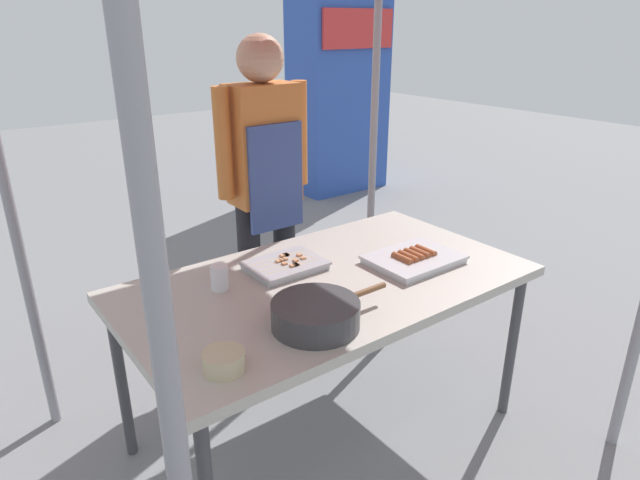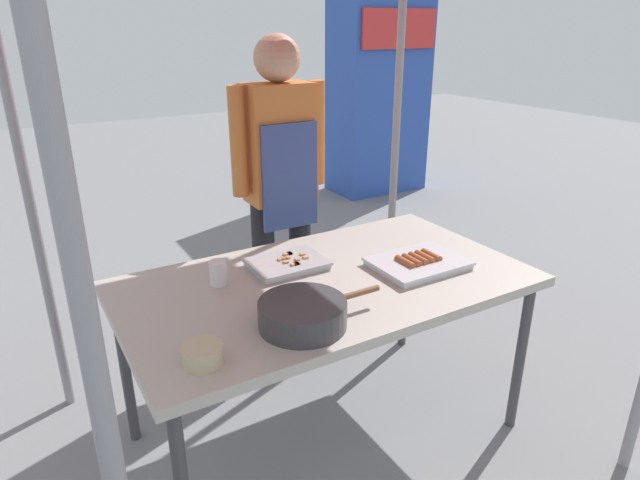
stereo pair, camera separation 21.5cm
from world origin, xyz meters
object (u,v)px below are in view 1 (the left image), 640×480
condiment_bowl (224,361)px  vendor_woman (265,174)px  cooking_wok (316,313)px  tray_grilled_sausages (414,259)px  stall_table (327,291)px  tray_meat_skewers (285,265)px  neighbor_stall_left (338,91)px  drink_cup_near_edge (219,277)px

condiment_bowl → vendor_woman: 1.37m
cooking_wok → condiment_bowl: 0.36m
tray_grilled_sausages → vendor_woman: 0.92m
stall_table → cooking_wok: 0.38m
tray_grilled_sausages → tray_meat_skewers: bearing=149.9°
stall_table → condiment_bowl: bearing=-153.7°
tray_grilled_sausages → condiment_bowl: 1.02m
tray_meat_skewers → cooking_wok: 0.48m
cooking_wok → neighbor_stall_left: 4.25m
tray_meat_skewers → vendor_woman: 0.70m
tray_meat_skewers → condiment_bowl: size_ratio=2.45×
tray_grilled_sausages → drink_cup_near_edge: bearing=160.6°
tray_grilled_sausages → cooking_wok: bearing=-165.0°
drink_cup_near_edge → cooking_wok: bearing=-73.8°
vendor_woman → neighbor_stall_left: neighbor_stall_left is taller
cooking_wok → tray_grilled_sausages: bearing=15.0°
drink_cup_near_edge → tray_grilled_sausages: bearing=-19.4°
tray_meat_skewers → condiment_bowl: 0.72m
vendor_woman → neighbor_stall_left: size_ratio=0.81×
drink_cup_near_edge → condiment_bowl: bearing=-115.9°
cooking_wok → tray_meat_skewers: bearing=68.9°
condiment_bowl → vendor_woman: bearing=53.2°
cooking_wok → drink_cup_near_edge: 0.46m
tray_grilled_sausages → condiment_bowl: size_ratio=2.98×
stall_table → vendor_woman: size_ratio=0.97×
stall_table → vendor_woman: 0.85m
tray_grilled_sausages → drink_cup_near_edge: size_ratio=3.86×
tray_meat_skewers → drink_cup_near_edge: size_ratio=3.16×
vendor_woman → drink_cup_near_edge: bearing=46.2°
tray_grilled_sausages → cooking_wok: 0.66m
vendor_woman → cooking_wok: bearing=66.7°
tray_meat_skewers → cooking_wok: (-0.17, -0.44, 0.03)m
neighbor_stall_left → drink_cup_near_edge: bearing=-135.1°
stall_table → condiment_bowl: size_ratio=12.77×
stall_table → tray_grilled_sausages: size_ratio=4.28×
tray_grilled_sausages → vendor_woman: bearing=102.3°
vendor_woman → neighbor_stall_left: 3.17m
tray_meat_skewers → tray_grilled_sausages: bearing=-30.1°
tray_meat_skewers → cooking_wok: bearing=-111.1°
stall_table → tray_grilled_sausages: (0.39, -0.09, 0.07)m
cooking_wok → condiment_bowl: bearing=-173.9°
drink_cup_near_edge → vendor_woman: bearing=46.2°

